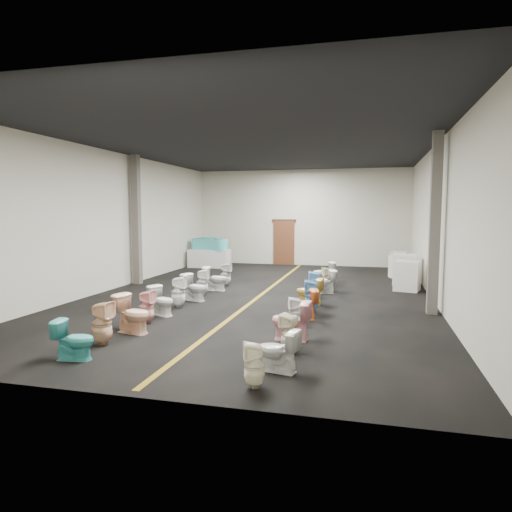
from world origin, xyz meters
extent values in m
plane|color=black|center=(0.00, 0.00, 0.00)|extent=(16.00, 16.00, 0.00)
plane|color=black|center=(0.00, 0.00, 4.50)|extent=(16.00, 16.00, 0.00)
plane|color=beige|center=(0.00, 8.00, 2.25)|extent=(10.00, 0.00, 10.00)
plane|color=beige|center=(0.00, -8.00, 2.25)|extent=(10.00, 0.00, 10.00)
plane|color=beige|center=(-5.00, 0.00, 2.25)|extent=(0.00, 16.00, 16.00)
plane|color=beige|center=(5.00, 0.00, 2.25)|extent=(0.00, 16.00, 16.00)
cube|color=#836113|center=(0.00, 0.00, 0.00)|extent=(0.12, 15.60, 0.01)
cube|color=#562D19|center=(-0.80, 7.94, 1.05)|extent=(1.00, 0.10, 2.10)
cube|color=#331C11|center=(-0.80, 7.95, 2.12)|extent=(1.15, 0.08, 0.10)
cube|color=#59544C|center=(-4.75, 1.00, 2.25)|extent=(0.25, 0.25, 4.50)
cube|color=#59544C|center=(4.75, -1.50, 2.25)|extent=(0.25, 0.25, 4.50)
cube|color=silver|center=(-3.91, 6.12, 0.41)|extent=(1.88, 1.02, 0.81)
cube|color=#41BDBB|center=(-3.91, 6.12, 1.05)|extent=(1.32, 0.92, 0.50)
cylinder|color=#41BDBB|center=(-4.50, 6.26, 1.05)|extent=(0.66, 0.66, 0.50)
cylinder|color=#41BDBB|center=(-3.33, 5.99, 1.05)|extent=(0.66, 0.66, 0.50)
cube|color=teal|center=(-3.91, 6.12, 1.25)|extent=(1.07, 0.68, 0.20)
cube|color=silver|center=(4.40, 1.84, 0.48)|extent=(0.91, 0.91, 0.96)
cube|color=silver|center=(4.40, 3.08, 0.53)|extent=(0.84, 0.84, 1.07)
cube|color=beige|center=(4.40, 4.61, 0.43)|extent=(0.97, 0.97, 0.87)
cube|color=silver|center=(4.40, 6.17, 0.45)|extent=(0.77, 0.77, 0.89)
imported|color=teal|center=(-1.71, -6.80, 0.35)|extent=(0.74, 0.49, 0.71)
imported|color=beige|center=(-1.74, -5.90, 0.43)|extent=(0.40, 0.40, 0.85)
imported|color=beige|center=(-1.61, -4.97, 0.41)|extent=(0.89, 0.63, 0.82)
imported|color=#F4ADA5|center=(-1.72, -4.15, 0.38)|extent=(0.37, 0.37, 0.77)
imported|color=white|center=(-1.74, -3.32, 0.36)|extent=(0.82, 0.67, 0.73)
imported|color=white|center=(-1.71, -2.39, 0.42)|extent=(0.42, 0.41, 0.84)
imported|color=silver|center=(-1.64, -1.40, 0.38)|extent=(0.85, 0.64, 0.77)
imported|color=white|center=(-1.72, -0.57, 0.40)|extent=(0.42, 0.41, 0.80)
imported|color=silver|center=(-1.62, 0.33, 0.39)|extent=(0.79, 0.49, 0.78)
imported|color=silver|center=(-1.55, 1.19, 0.41)|extent=(0.39, 0.38, 0.81)
imported|color=#EDE6C5|center=(1.63, -7.27, 0.34)|extent=(0.40, 0.40, 0.69)
imported|color=silver|center=(1.83, -6.53, 0.35)|extent=(0.75, 0.52, 0.70)
imported|color=beige|center=(1.84, -5.49, 0.36)|extent=(0.42, 0.42, 0.71)
imported|color=#EEA9B0|center=(1.72, -4.70, 0.40)|extent=(0.81, 0.49, 0.80)
imported|color=white|center=(1.67, -3.76, 0.34)|extent=(0.39, 0.38, 0.69)
imported|color=orange|center=(1.69, -2.93, 0.37)|extent=(0.81, 0.61, 0.73)
imported|color=#65A0CE|center=(1.81, -2.05, 0.41)|extent=(0.42, 0.41, 0.82)
imported|color=gold|center=(1.63, -1.15, 0.37)|extent=(0.73, 0.43, 0.74)
imported|color=#7EBDEC|center=(1.65, -0.16, 0.40)|extent=(0.42, 0.41, 0.79)
imported|color=white|center=(1.85, 0.66, 0.37)|extent=(0.83, 0.66, 0.74)
imported|color=beige|center=(1.86, 1.62, 0.35)|extent=(0.43, 0.42, 0.71)
imported|color=silver|center=(1.65, 2.54, 0.39)|extent=(0.88, 0.68, 0.79)
camera|label=1|loc=(3.22, -13.49, 2.57)|focal=32.00mm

